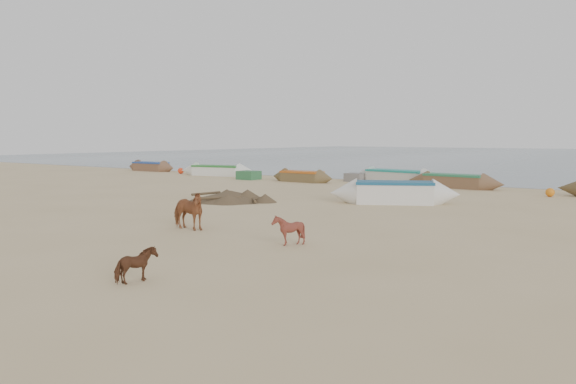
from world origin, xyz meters
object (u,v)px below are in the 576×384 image
(calf_right, at_px, (137,266))
(near_canoe, at_px, (394,193))
(cow_adult, at_px, (187,210))
(calf_front, at_px, (289,230))

(calf_right, height_order, near_canoe, near_canoe)
(cow_adult, bearing_deg, calf_right, -142.52)
(calf_front, distance_m, near_canoe, 10.85)
(calf_front, relative_size, near_canoe, 0.15)
(calf_right, bearing_deg, near_canoe, -7.53)
(cow_adult, relative_size, near_canoe, 0.26)
(cow_adult, relative_size, calf_right, 2.04)
(calf_right, xyz_separation_m, near_canoe, (-1.57, 15.78, 0.13))
(cow_adult, xyz_separation_m, calf_front, (4.18, -0.24, -0.20))
(calf_right, bearing_deg, cow_adult, 23.58)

